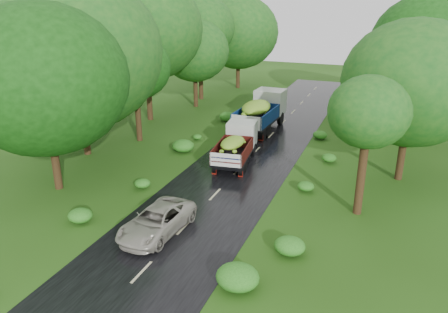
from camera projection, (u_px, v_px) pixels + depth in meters
The scene contains 10 objects.
ground at pixel (142, 272), 18.08m from camera, with size 120.00×120.00×0.00m, color #1E3F0D.
road at pixel (193, 218), 22.44m from camera, with size 6.50×80.00×0.02m, color black.
road_lines at pixel (201, 209), 23.31m from camera, with size 0.12×69.60×0.00m.
truck_near at pixel (237, 143), 29.47m from camera, with size 2.66×5.87×2.38m.
truck_far at pixel (262, 110), 36.61m from camera, with size 2.78×7.16×2.97m.
car at pixel (157, 221), 20.81m from camera, with size 2.12×4.61×1.28m, color #A5A193.
utility_pole at pixel (362, 87), 34.76m from camera, with size 1.27×0.46×7.43m.
trees_left at pixel (156, 44), 36.58m from camera, with size 7.05×35.85×10.07m.
trees_right at pixel (411, 64), 33.44m from camera, with size 6.73×29.65×8.64m.
shrubs at pixel (248, 155), 30.18m from camera, with size 11.90×44.00×0.70m.
Camera 1 is at (8.72, -12.96, 10.86)m, focal length 35.00 mm.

